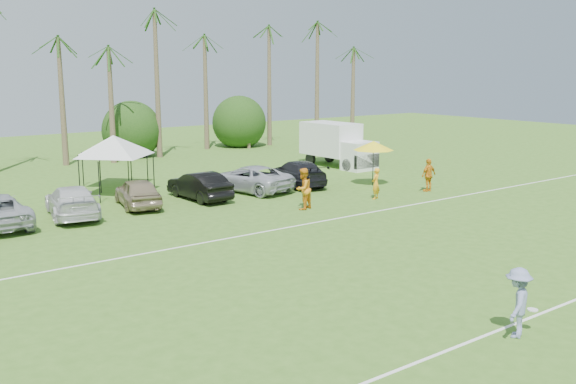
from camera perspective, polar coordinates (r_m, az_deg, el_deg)
ground at (r=16.79m, az=23.73°, el=-13.44°), size 120.00×120.00×0.00m
field_lines at (r=21.49m, az=4.82°, el=-7.16°), size 80.00×12.10×0.01m
palm_tree_5 at (r=47.27m, az=-20.45°, el=12.32°), size 2.40×2.40×9.90m
palm_tree_6 at (r=48.61m, az=-15.88°, el=13.55°), size 2.40×2.40×10.90m
palm_tree_7 at (r=50.25m, az=-11.53°, el=14.61°), size 2.40×2.40×11.90m
palm_tree_8 at (r=52.49m, az=-6.38°, el=11.77°), size 2.40×2.40×8.90m
palm_tree_9 at (r=55.21m, az=-1.81°, el=12.70°), size 2.40×2.40×9.90m
palm_tree_10 at (r=58.25m, az=2.33°, el=13.45°), size 2.40×2.40×10.90m
palm_tree_11 at (r=60.88m, az=5.36°, el=14.10°), size 2.40×2.40×11.90m
bush_tree_2 at (r=50.46m, az=-13.72°, el=5.10°), size 4.00×4.00×4.00m
bush_tree_3 at (r=55.12m, az=-4.08°, el=5.86°), size 4.00×4.00×4.00m
sideline_player_a at (r=33.42m, az=7.80°, el=0.75°), size 0.70×0.59×1.62m
sideline_player_b at (r=30.64m, az=1.35°, el=0.28°), size 1.16×1.03×2.00m
sideline_player_c at (r=35.97m, az=12.39°, el=1.48°), size 1.08×0.48×1.82m
box_truck at (r=44.29m, az=4.43°, el=4.33°), size 2.38×5.81×2.96m
canopy_tent_left at (r=35.04m, az=-15.20°, el=4.82°), size 4.56×4.56×3.69m
canopy_tent_right at (r=37.64m, az=-15.28°, el=4.89°), size 4.24×4.24×3.44m
market_umbrella at (r=37.03m, az=7.61°, el=4.11°), size 2.32×2.32×2.58m
frisbee_player at (r=17.28m, az=19.73°, el=-9.24°), size 1.33×1.10×1.80m
parked_car_3 at (r=30.75m, az=-18.66°, el=-0.80°), size 2.87×5.21×1.43m
parked_car_4 at (r=32.09m, az=-13.21°, el=-0.03°), size 2.50×4.45×1.43m
parked_car_5 at (r=33.34m, az=-7.89°, el=0.56°), size 1.64×4.38×1.43m
parked_car_6 at (r=35.28m, az=-3.46°, el=1.22°), size 3.48×5.55×1.43m
parked_car_7 at (r=37.09m, az=0.87°, el=1.71°), size 3.14×5.27×1.43m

